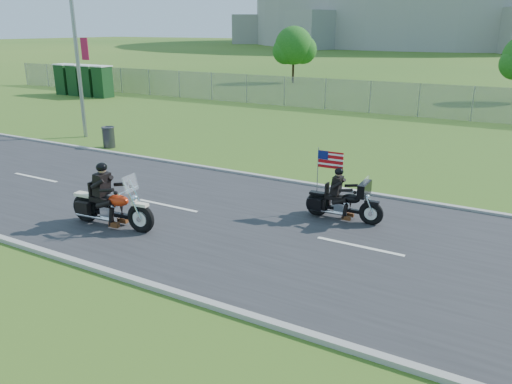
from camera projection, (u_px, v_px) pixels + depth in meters
The scene contains 14 objects.
ground at pixel (223, 219), 14.11m from camera, with size 420.00×420.00×0.00m, color #28531A.
road at pixel (223, 218), 14.11m from camera, with size 120.00×8.00×0.04m, color #28282B.
curb_north at pixel (286, 181), 17.45m from camera, with size 120.00×0.18×0.12m, color #9E9B93.
curb_south at pixel (120, 276), 10.75m from camera, with size 120.00×0.18×0.12m, color #9E9B93.
fence at pixel (325, 94), 32.66m from camera, with size 60.00×0.03×2.00m, color gray.
streetlight at pixel (77, 16), 23.08m from camera, with size 0.90×2.46×10.00m.
porta_toilet_a at pixel (103, 82), 38.08m from camera, with size 1.10×1.10×2.30m, color #113515.
porta_toilet_b at pixel (90, 81), 38.73m from camera, with size 1.10×1.10×2.30m, color #113515.
porta_toilet_c at pixel (77, 81), 39.39m from camera, with size 1.10×1.10×2.30m, color #113515.
porta_toilet_d at pixel (65, 80), 40.04m from camera, with size 1.10×1.10×2.30m, color #113515.
tree_fence_mid at pixel (294, 48), 47.73m from camera, with size 3.96×3.69×5.30m.
motorcycle_lead at pixel (111, 207), 13.35m from camera, with size 2.68×0.78×1.81m.
motorcycle_follow at pixel (343, 203), 13.83m from camera, with size 2.25×0.74×1.87m.
trash_can at pixel (109, 138), 22.33m from camera, with size 0.53×0.53×0.91m, color #3C3C41.
Camera 1 is at (7.29, -11.00, 5.15)m, focal length 35.00 mm.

